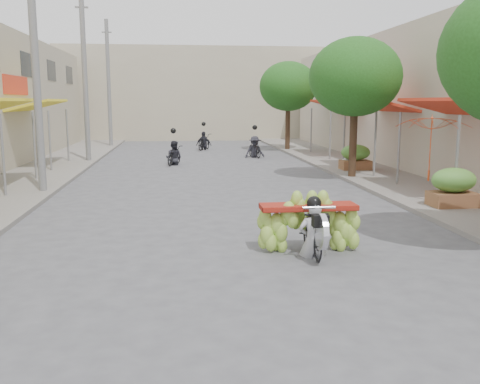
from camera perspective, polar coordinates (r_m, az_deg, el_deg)
name	(u,v)px	position (r m, az deg, el deg)	size (l,w,h in m)	color
ground	(285,369)	(6.20, 4.83, -18.27)	(120.00, 120.00, 0.00)	#59595E
sidewalk_left	(18,180)	(21.38, -22.56, 1.24)	(4.00, 60.00, 0.12)	gray
sidewalk_right	(382,174)	(22.11, 14.95, 1.90)	(4.00, 60.00, 0.12)	gray
far_building	(191,94)	(43.38, -5.28, 10.35)	(20.00, 6.00, 7.00)	#B1A68B
utility_pole_mid	(35,64)	(17.92, -20.99, 12.60)	(0.60, 0.24, 8.00)	slate
utility_pole_far	(85,78)	(26.73, -16.22, 11.65)	(0.60, 0.24, 8.00)	slate
utility_pole_back	(109,84)	(35.64, -13.83, 11.14)	(0.60, 0.24, 8.00)	slate
street_tree_mid	(355,77)	(20.45, 12.20, 11.87)	(3.40, 3.40, 5.25)	#3A2719
street_tree_far	(288,87)	(32.05, 5.17, 11.14)	(3.40, 3.40, 5.25)	#3A2719
produce_crate_mid	(454,184)	(15.40, 21.82, 0.76)	(1.20, 0.88, 1.16)	brown
produce_crate_far	(355,155)	(22.69, 12.22, 3.86)	(1.20, 0.88, 1.16)	brown
banana_motorbike	(311,220)	(10.33, 7.54, -2.97)	(2.20, 1.78, 1.92)	black
market_umbrella	(434,114)	(16.14, 19.96, 7.85)	(2.62, 2.62, 1.92)	#D54A1C
pedestrian	(350,146)	(22.83, 11.66, 4.80)	(0.96, 0.60, 1.89)	white
bg_motorbike_a	(174,149)	(24.99, -7.09, 4.61)	(1.04, 1.64, 1.95)	black
bg_motorbike_b	(255,142)	(28.12, 1.58, 5.41)	(1.16, 1.77, 1.95)	black
bg_motorbike_c	(204,137)	(32.67, -3.89, 5.86)	(1.25, 1.83, 1.95)	black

